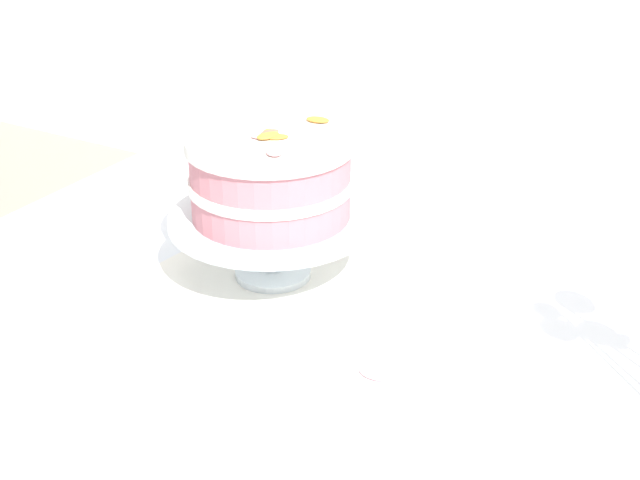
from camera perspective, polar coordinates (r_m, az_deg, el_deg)
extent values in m
cube|color=white|center=(1.12, 2.77, -7.68)|extent=(1.40, 1.00, 0.03)
cylinder|color=brown|center=(1.88, -8.16, -5.87)|extent=(0.06, 0.06, 0.71)
cube|color=white|center=(1.27, -3.07, -2.37)|extent=(0.36, 0.36, 0.00)
cylinder|color=silver|center=(1.27, -3.08, -2.12)|extent=(0.11, 0.11, 0.01)
cylinder|color=silver|center=(1.25, -3.12, -0.41)|extent=(0.03, 0.03, 0.07)
cylinder|color=silver|center=(1.23, -3.17, 1.40)|extent=(0.29, 0.29, 0.01)
cylinder|color=#CC7A84|center=(1.22, -3.21, 2.57)|extent=(0.22, 0.22, 0.04)
cylinder|color=white|center=(1.21, -3.24, 3.80)|extent=(0.23, 0.23, 0.01)
cylinder|color=#CC7A84|center=(1.20, -3.27, 5.06)|extent=(0.22, 0.22, 0.04)
cylinder|color=white|center=(1.19, -3.31, 6.41)|extent=(0.23, 0.23, 0.02)
ellipsoid|color=pink|center=(1.17, -3.89, 6.78)|extent=(0.03, 0.03, 0.01)
ellipsoid|color=pink|center=(1.12, -3.00, 5.75)|extent=(0.04, 0.04, 0.01)
ellipsoid|color=orange|center=(1.18, -3.39, 6.96)|extent=(0.03, 0.04, 0.01)
ellipsoid|color=#E56B51|center=(1.18, -3.34, 6.98)|extent=(0.02, 0.03, 0.01)
ellipsoid|color=orange|center=(1.17, -2.92, 6.74)|extent=(0.04, 0.04, 0.00)
ellipsoid|color=orange|center=(1.17, -3.41, 6.81)|extent=(0.03, 0.04, 0.01)
ellipsoid|color=orange|center=(1.23, -0.14, 7.85)|extent=(0.04, 0.02, 0.01)
ellipsoid|color=pink|center=(1.07, 3.55, -8.64)|extent=(0.04, 0.03, 0.00)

